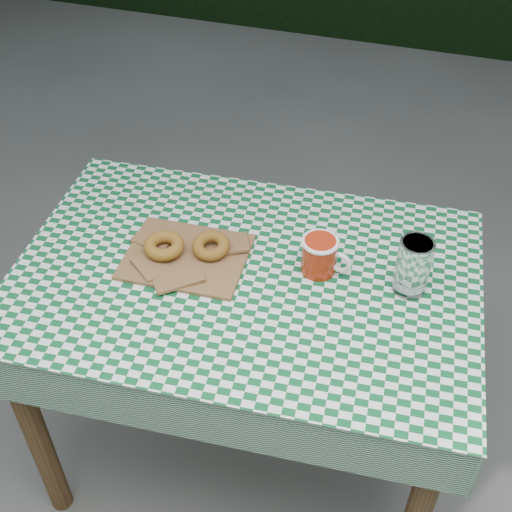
{
  "coord_description": "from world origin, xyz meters",
  "views": [
    {
      "loc": [
        0.52,
        -1.26,
        1.88
      ],
      "look_at": [
        0.16,
        -0.12,
        0.79
      ],
      "focal_mm": 47.05,
      "sensor_mm": 36.0,
      "label": 1
    }
  ],
  "objects": [
    {
      "name": "tablecloth",
      "position": [
        0.15,
        -0.16,
        0.75
      ],
      "size": [
        1.17,
        0.83,
        0.01
      ],
      "primitive_type": "cube",
      "rotation": [
        0.0,
        0.0,
        0.07
      ],
      "color": "#0D5328",
      "rests_on": "table"
    },
    {
      "name": "drinking_glass",
      "position": [
        0.53,
        -0.09,
        0.83
      ],
      "size": [
        0.08,
        0.08,
        0.14
      ],
      "primitive_type": "cylinder",
      "rotation": [
        0.0,
        0.0,
        0.02
      ],
      "color": "white",
      "rests_on": "tablecloth"
    },
    {
      "name": "bagel_front",
      "position": [
        -0.06,
        -0.15,
        0.79
      ],
      "size": [
        0.13,
        0.13,
        0.03
      ],
      "primitive_type": "torus",
      "rotation": [
        0.0,
        0.0,
        0.32
      ],
      "color": "#97651F",
      "rests_on": "paper_bag"
    },
    {
      "name": "coffee_mug",
      "position": [
        0.31,
        -0.09,
        0.8
      ],
      "size": [
        0.2,
        0.2,
        0.09
      ],
      "primitive_type": null,
      "rotation": [
        0.0,
        0.0,
        -0.18
      ],
      "color": "#9E210A",
      "rests_on": "tablecloth"
    },
    {
      "name": "ground",
      "position": [
        0.0,
        0.0,
        0.0
      ],
      "size": [
        60.0,
        60.0,
        0.0
      ],
      "primitive_type": "plane",
      "color": "#51514C",
      "rests_on": "ground"
    },
    {
      "name": "bagel_back",
      "position": [
        0.05,
        -0.12,
        0.79
      ],
      "size": [
        0.09,
        0.09,
        0.03
      ],
      "primitive_type": "torus",
      "rotation": [
        0.0,
        0.0,
        -0.02
      ],
      "color": "olive",
      "rests_on": "paper_bag"
    },
    {
      "name": "table",
      "position": [
        0.15,
        -0.16,
        0.38
      ],
      "size": [
        1.15,
        0.81,
        0.75
      ],
      "primitive_type": "cube",
      "rotation": [
        0.0,
        0.0,
        0.07
      ],
      "color": "#56331D",
      "rests_on": "ground"
    },
    {
      "name": "paper_bag",
      "position": [
        -0.01,
        -0.15,
        0.76
      ],
      "size": [
        0.31,
        0.25,
        0.02
      ],
      "primitive_type": "cube",
      "rotation": [
        0.0,
        0.0,
        0.06
      ],
      "color": "olive",
      "rests_on": "tablecloth"
    }
  ]
}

